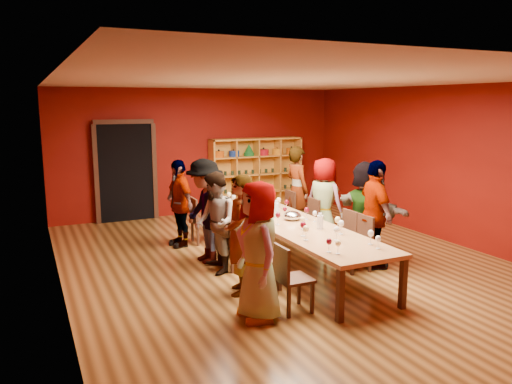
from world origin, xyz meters
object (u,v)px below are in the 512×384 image
Objects in this scene: person_right_1 at (375,215)px; person_right_3 at (324,201)px; person_left_2 at (215,223)px; person_right_4 at (297,190)px; chair_person_left_0 at (289,275)px; person_left_0 at (259,251)px; person_left_3 at (205,211)px; chair_person_left_1 at (259,256)px; person_left_1 at (239,235)px; chair_person_right_2 at (344,234)px; person_right_2 at (365,211)px; chair_person_right_3 at (309,220)px; spittoon_bowl at (292,216)px; chair_person_left_4 at (199,218)px; wine_bottle at (251,197)px; tasting_table at (290,224)px; person_left_4 at (179,203)px; chair_person_left_3 at (220,231)px; chair_person_right_4 at (286,210)px; chair_person_left_2 at (233,240)px; chair_person_right_1 at (359,240)px; shelving_unit at (256,171)px.

person_right_3 is at bearing 10.94° from person_right_1.
person_left_2 is 0.90× the size of person_right_4.
person_left_0 is (-0.43, 0.00, 0.37)m from chair_person_left_0.
person_right_3 is at bearing 87.72° from person_left_3.
person_left_1 reaches higher than chair_person_left_1.
chair_person_right_2 is 0.52× the size of person_right_2.
spittoon_bowl is at bearing -134.55° from chair_person_right_3.
chair_person_left_4 is 1.09m from wine_bottle.
tasting_table is 2.32m from person_left_4.
person_left_2 is 1.31m from spittoon_bowl.
person_right_3 is at bearing 37.74° from chair_person_left_1.
chair_person_left_3 is at bearing 144.31° from spittoon_bowl.
person_left_3 is 1.97× the size of chair_person_right_3.
person_right_2 reaches higher than chair_person_right_4.
chair_person_right_2 is at bearing -68.21° from wine_bottle.
chair_person_right_4 reaches higher than tasting_table.
person_left_2 is at bearing -160.88° from person_left_1.
person_right_2 is at bearing -70.27° from chair_person_right_3.
person_right_4 is at bearing 3.78° from wine_bottle.
chair_person_left_0 is 1.00× the size of chair_person_right_2.
person_right_4 is (-0.15, 2.07, 0.04)m from person_right_2.
chair_person_right_4 is at bearing -0.05° from person_right_3.
chair_person_right_4 is (2.09, 1.03, -0.38)m from person_left_3.
person_right_3 is (2.15, -1.01, 0.33)m from chair_person_left_4.
chair_person_left_4 is at bearing 39.92° from person_right_2.
chair_person_right_3 is at bearing 20.74° from chair_person_left_2.
chair_person_left_4 is at bearing 125.20° from chair_person_right_1.
chair_person_left_3 is at bearing 90.00° from chair_person_left_2.
person_left_4 is 5.87× the size of wine_bottle.
shelving_unit reaches higher than wine_bottle.
person_left_1 is 1.08m from chair_person_left_2.
person_left_3 is at bearing 153.46° from chair_person_right_2.
person_right_3 is (0.33, -0.00, 0.33)m from chair_person_right_3.
person_right_4 reaches higher than person_left_3.
chair_person_left_0 is 3.03× the size of spittoon_bowl.
person_right_4 reaches higher than chair_person_right_1.
shelving_unit is 5.71m from person_left_1.
person_left_2 is (-2.61, -4.10, -0.18)m from shelving_unit.
chair_person_left_2 and chair_person_right_1 have the same top height.
person_right_4 is (2.39, 1.60, 0.09)m from person_left_2.
chair_person_left_0 is 3.55m from wine_bottle.
chair_person_left_3 is 3.20× the size of wine_bottle.
shelving_unit reaches higher than person_right_3.
chair_person_left_2 is 3.03× the size of spittoon_bowl.
chair_person_left_2 is at bearing 171.05° from person_left_0.
chair_person_right_3 is at bearing 114.64° from person_left_2.
chair_person_left_1 and chair_person_right_1 have the same top height.
wine_bottle reaches higher than chair_person_right_3.
chair_person_left_1 is 0.50× the size of person_right_4.
person_left_2 is at bearing -5.27° from person_left_4.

